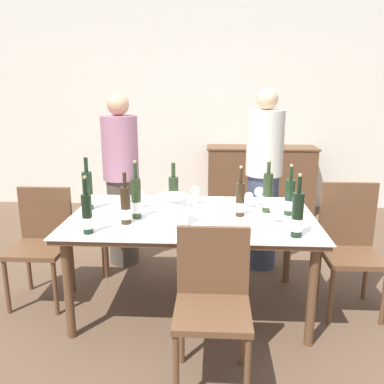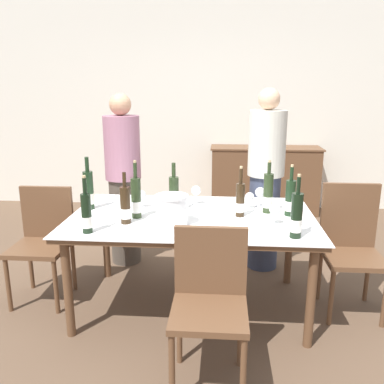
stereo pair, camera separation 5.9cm
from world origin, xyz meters
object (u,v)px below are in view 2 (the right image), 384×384
at_px(wine_bottle_4, 296,217).
at_px(wine_glass_4, 196,191).
at_px(wine_glass_0, 250,198).
at_px(chair_right_end, 351,241).
at_px(chair_left_end, 44,235).
at_px(person_guest_left, 265,181).
at_px(wine_bottle_5, 174,195).
at_px(wine_bottle_7, 290,199).
at_px(chair_near_front, 210,295).
at_px(wine_bottle_6, 89,191).
at_px(dining_table, 192,224).
at_px(wine_bottle_1, 136,199).
at_px(wine_bottle_0, 268,194).
at_px(ice_bucket, 172,209).
at_px(wine_bottle_2, 87,214).
at_px(sideboard_cabinet, 264,180).
at_px(person_host, 124,181).
at_px(wine_bottle_3, 240,200).
at_px(wine_glass_3, 141,196).
at_px(wine_bottle_8, 125,206).
at_px(wine_glass_1, 260,193).
at_px(wine_glass_2, 275,210).

relative_size(wine_bottle_4, wine_glass_4, 2.65).
height_order(wine_glass_0, chair_right_end, chair_right_end).
height_order(chair_left_end, person_guest_left, person_guest_left).
relative_size(wine_bottle_5, wine_glass_4, 2.43).
bearing_deg(wine_bottle_7, chair_near_front, -123.40).
distance_m(wine_bottle_7, wine_glass_4, 0.75).
xyz_separation_m(wine_bottle_6, wine_bottle_7, (1.53, -0.05, -0.02)).
height_order(dining_table, wine_bottle_1, wine_bottle_1).
xyz_separation_m(dining_table, wine_bottle_0, (0.56, 0.12, 0.20)).
distance_m(chair_left_end, person_guest_left, 1.95).
xyz_separation_m(ice_bucket, wine_bottle_4, (0.81, -0.19, 0.03)).
bearing_deg(wine_bottle_2, wine_glass_4, 46.98).
bearing_deg(wine_bottle_5, wine_glass_4, 52.05).
xyz_separation_m(sideboard_cabinet, chair_left_end, (-1.97, -2.46, 0.07)).
xyz_separation_m(wine_bottle_5, person_host, (-0.56, 0.70, -0.07)).
bearing_deg(wine_bottle_3, person_guest_left, 71.51).
bearing_deg(chair_right_end, chair_left_end, -179.81).
bearing_deg(wine_bottle_5, wine_glass_3, 164.35).
relative_size(wine_bottle_4, person_guest_left, 0.25).
distance_m(sideboard_cabinet, wine_bottle_8, 3.04).
relative_size(dining_table, wine_bottle_5, 4.78).
xyz_separation_m(wine_bottle_1, wine_bottle_4, (1.08, -0.32, -0.00)).
height_order(wine_bottle_5, wine_glass_3, wine_bottle_5).
height_order(dining_table, person_host, person_host).
distance_m(wine_bottle_1, chair_left_end, 0.89).
xyz_separation_m(dining_table, wine_bottle_8, (-0.45, -0.20, 0.19)).
bearing_deg(wine_bottle_4, dining_table, 150.07).
bearing_deg(wine_bottle_6, dining_table, -7.87).
bearing_deg(wine_bottle_6, wine_bottle_7, -1.81).
xyz_separation_m(wine_glass_1, wine_glass_2, (0.06, -0.43, -0.01)).
bearing_deg(wine_bottle_0, chair_left_end, -178.73).
height_order(ice_bucket, wine_bottle_2, wine_bottle_2).
bearing_deg(person_guest_left, wine_glass_0, -107.29).
distance_m(wine_bottle_1, wine_glass_0, 0.88).
height_order(wine_bottle_3, wine_bottle_8, wine_bottle_3).
relative_size(dining_table, wine_glass_4, 11.62).
height_order(wine_bottle_2, wine_bottle_5, wine_bottle_2).
relative_size(wine_bottle_2, wine_glass_0, 2.95).
height_order(wine_bottle_2, wine_glass_3, wine_bottle_2).
height_order(sideboard_cabinet, wine_bottle_7, wine_bottle_7).
bearing_deg(ice_bucket, chair_right_end, 12.68).
xyz_separation_m(dining_table, wine_glass_3, (-0.41, 0.18, 0.16)).
bearing_deg(wine_bottle_3, wine_bottle_7, 8.00).
height_order(wine_glass_0, chair_left_end, chair_left_end).
bearing_deg(wine_bottle_4, wine_bottle_5, 149.21).
bearing_deg(wine_bottle_1, ice_bucket, -25.13).
relative_size(wine_bottle_7, person_host, 0.24).
bearing_deg(wine_glass_2, dining_table, 165.74).
distance_m(wine_bottle_2, wine_bottle_5, 0.72).
bearing_deg(wine_bottle_2, wine_glass_0, 29.99).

